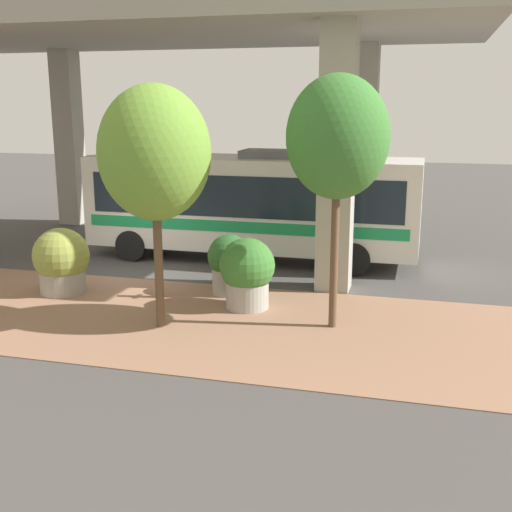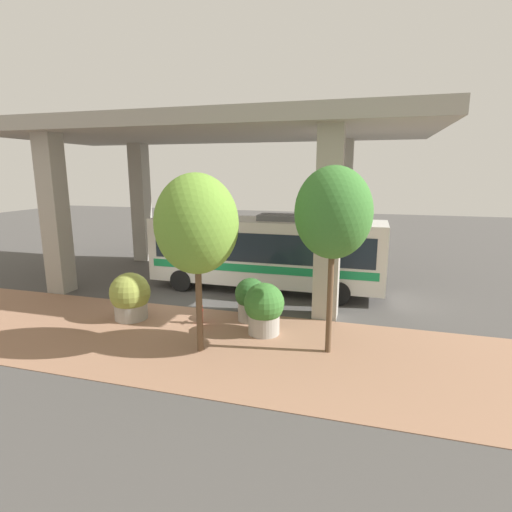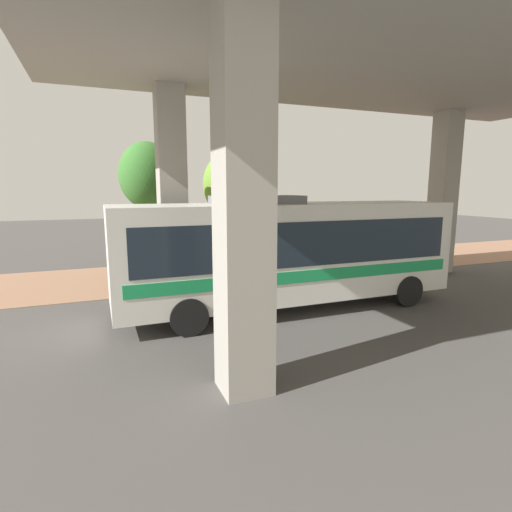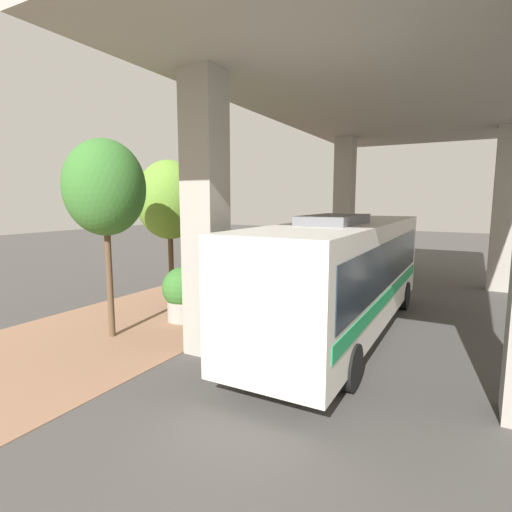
% 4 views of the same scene
% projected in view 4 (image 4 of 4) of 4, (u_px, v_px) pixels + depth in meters
% --- Properties ---
extents(ground_plane, '(80.00, 80.00, 0.00)m').
position_uv_depth(ground_plane, '(286.00, 299.00, 15.91)').
color(ground_plane, '#474442').
rests_on(ground_plane, ground).
extents(sidewalk_strip, '(6.00, 40.00, 0.02)m').
position_uv_depth(sidewalk_strip, '(223.00, 291.00, 17.34)').
color(sidewalk_strip, '#936B51').
rests_on(sidewalk_strip, ground).
extents(overpass, '(9.40, 20.00, 7.61)m').
position_uv_depth(overpass, '(399.00, 115.00, 13.08)').
color(overpass, '#9E998E').
rests_on(overpass, ground).
extents(bus, '(2.64, 10.51, 3.53)m').
position_uv_depth(bus, '(344.00, 270.00, 11.56)').
color(bus, silver).
rests_on(bus, ground).
extents(fire_hydrant, '(0.38, 0.18, 0.86)m').
position_uv_depth(fire_hydrant, '(230.00, 293.00, 15.04)').
color(fire_hydrant, '#B21919').
rests_on(fire_hydrant, ground).
extents(planter_front, '(1.36, 1.36, 1.78)m').
position_uv_depth(planter_front, '(183.00, 293.00, 12.97)').
color(planter_front, '#9E998E').
rests_on(planter_front, ground).
extents(planter_middle, '(1.15, 1.15, 1.61)m').
position_uv_depth(planter_middle, '(224.00, 294.00, 13.16)').
color(planter_middle, '#9E998E').
rests_on(planter_middle, ground).
extents(planter_back, '(1.48, 1.48, 1.77)m').
position_uv_depth(planter_back, '(258.00, 270.00, 17.42)').
color(planter_back, '#9E998E').
rests_on(planter_back, ground).
extents(street_tree_near, '(2.43, 2.43, 5.38)m').
position_uv_depth(street_tree_near, '(169.00, 200.00, 14.75)').
color(street_tree_near, brown).
rests_on(street_tree_near, ground).
extents(street_tree_far, '(2.21, 2.21, 5.58)m').
position_uv_depth(street_tree_far, '(105.00, 188.00, 10.96)').
color(street_tree_far, brown).
rests_on(street_tree_far, ground).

